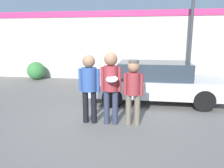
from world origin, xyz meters
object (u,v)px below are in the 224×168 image
(person_middle_with_frisbee, at_px, (111,81))
(street_lamp, at_px, (201,0))
(shrub, at_px, (36,71))
(parked_car_near, at_px, (155,82))
(person_right, at_px, (133,87))
(person_left, at_px, (89,82))

(person_middle_with_frisbee, bearing_deg, street_lamp, 52.99)
(shrub, bearing_deg, parked_car_near, -28.55)
(person_right, xyz_separation_m, shrub, (-5.51, 5.59, -0.52))
(person_middle_with_frisbee, height_order, parked_car_near, person_middle_with_frisbee)
(street_lamp, distance_m, shrub, 8.61)
(parked_car_near, height_order, street_lamp, street_lamp)
(person_left, distance_m, parked_car_near, 2.89)
(parked_car_near, xyz_separation_m, shrub, (-6.16, 3.35, -0.23))
(shrub, bearing_deg, person_right, -45.39)
(person_left, bearing_deg, person_middle_with_frisbee, -1.82)
(person_left, bearing_deg, person_right, 1.12)
(person_left, xyz_separation_m, person_middle_with_frisbee, (0.56, -0.02, 0.04))
(person_left, relative_size, person_right, 1.07)
(street_lamp, bearing_deg, shrub, 166.78)
(person_right, relative_size, street_lamp, 0.29)
(person_right, relative_size, shrub, 1.75)
(street_lamp, bearing_deg, parked_car_near, -137.44)
(person_middle_with_frisbee, relative_size, street_lamp, 0.32)
(person_left, distance_m, person_right, 1.12)
(shrub, bearing_deg, person_left, -51.93)
(person_right, distance_m, street_lamp, 5.11)
(street_lamp, xyz_separation_m, shrub, (-7.81, 1.84, -3.12))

